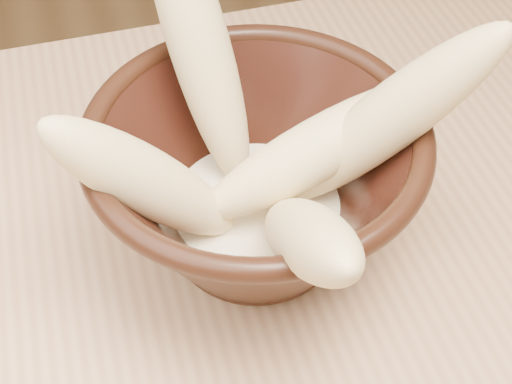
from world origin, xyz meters
TOP-DOWN VIEW (x-y plane):
  - bowl at (-0.03, 0.09)m, footprint 0.23×0.23m
  - milk_puddle at (-0.03, 0.09)m, footprint 0.13×0.13m
  - banana_upright at (-0.05, 0.16)m, footprint 0.08×0.14m
  - banana_left at (-0.11, 0.08)m, footprint 0.14×0.04m
  - banana_right at (0.05, 0.07)m, footprint 0.16×0.10m
  - banana_across at (0.01, 0.08)m, footprint 0.19×0.06m
  - banana_front at (-0.03, 0.01)m, footprint 0.06×0.17m

SIDE VIEW (x-z plane):
  - milk_puddle at x=-0.03m, z-range 0.78..0.80m
  - bowl at x=-0.03m, z-range 0.76..0.89m
  - banana_across at x=0.01m, z-range 0.80..0.90m
  - banana_front at x=-0.03m, z-range 0.78..0.94m
  - banana_left at x=-0.11m, z-range 0.78..0.94m
  - banana_right at x=0.05m, z-range 0.78..0.97m
  - banana_upright at x=-0.05m, z-range 0.79..1.00m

